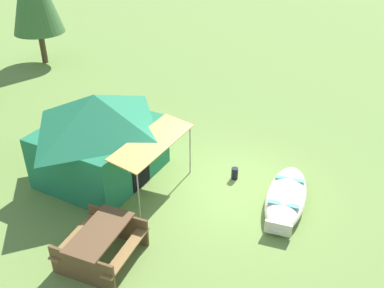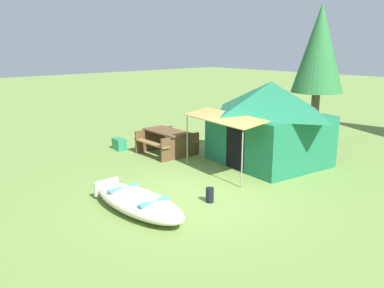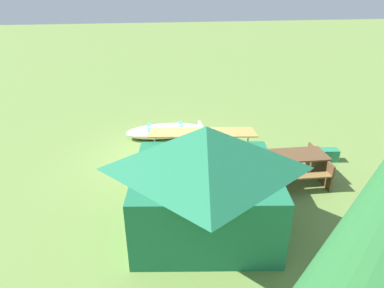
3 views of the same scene
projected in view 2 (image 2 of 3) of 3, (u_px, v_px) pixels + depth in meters
name	position (u px, v px, depth m)	size (l,w,h in m)	color
ground_plane	(200.00, 196.00, 9.67)	(80.00, 80.00, 0.00)	olive
beached_rowboat	(138.00, 202.00, 8.72)	(2.83, 1.08, 0.45)	beige
canvas_cabin_tent	(269.00, 121.00, 12.13)	(3.61, 4.05, 2.50)	#20754D
picnic_table	(167.00, 139.00, 13.31)	(1.69, 1.58, 0.79)	brown
cooler_box	(119.00, 144.00, 13.91)	(0.56, 0.32, 0.39)	#298D5C
fuel_can	(210.00, 195.00, 9.28)	(0.19, 0.19, 0.35)	black
pine_tree_back_right	(319.00, 49.00, 15.05)	(1.94, 1.94, 5.07)	brown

